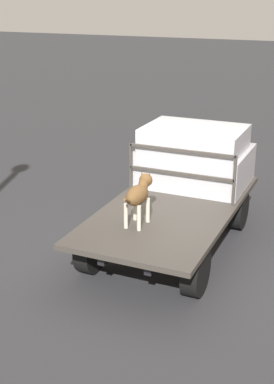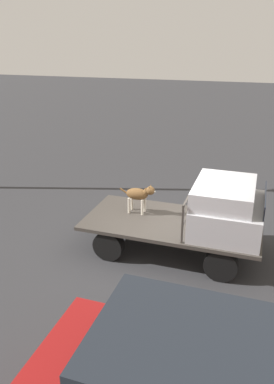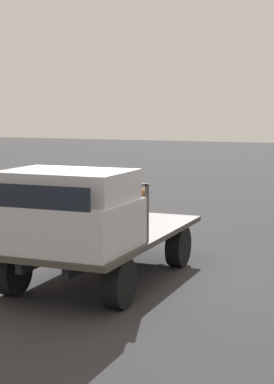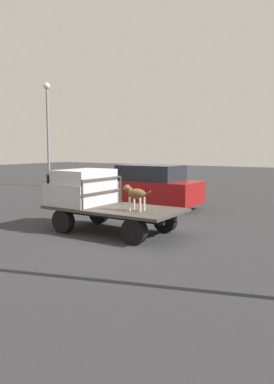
{
  "view_description": "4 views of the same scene",
  "coord_description": "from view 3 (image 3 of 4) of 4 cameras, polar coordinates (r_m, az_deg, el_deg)",
  "views": [
    {
      "loc": [
        -7.48,
        -2.68,
        3.96
      ],
      "look_at": [
        -0.91,
        0.2,
        1.26
      ],
      "focal_mm": 50.0,
      "sensor_mm": 36.0,
      "label": 1
    },
    {
      "loc": [
        1.67,
        -7.45,
        4.52
      ],
      "look_at": [
        -0.91,
        0.2,
        1.26
      ],
      "focal_mm": 35.0,
      "sensor_mm": 36.0,
      "label": 2
    },
    {
      "loc": [
        8.71,
        4.14,
        2.62
      ],
      "look_at": [
        -0.91,
        0.2,
        1.26
      ],
      "focal_mm": 60.0,
      "sensor_mm": 36.0,
      "label": 3
    },
    {
      "loc": [
        -6.28,
        8.57,
        2.43
      ],
      "look_at": [
        -0.91,
        0.2,
        1.26
      ],
      "focal_mm": 35.0,
      "sensor_mm": 36.0,
      "label": 4
    }
  ],
  "objects": [
    {
      "name": "flatbed_truck",
      "position": [
        9.86,
        -3.1,
        -4.64
      ],
      "size": [
        3.94,
        1.96,
        0.74
      ],
      "color": "black",
      "rests_on": "ground"
    },
    {
      "name": "truck_headboard",
      "position": [
        9.36,
        -4.22,
        -0.71
      ],
      "size": [
        0.04,
        1.84,
        0.83
      ],
      "color": "#3D3833",
      "rests_on": "flatbed_truck"
    },
    {
      "name": "truck_cab",
      "position": [
        8.71,
        -6.43,
        -1.72
      ],
      "size": [
        1.44,
        1.84,
        1.04
      ],
      "color": "#B7B7BC",
      "rests_on": "flatbed_truck"
    },
    {
      "name": "ground_plane",
      "position": [
        9.99,
        -3.08,
        -7.73
      ],
      "size": [
        80.0,
        80.0,
        0.0
      ],
      "primitive_type": "plane",
      "color": "#2D2D30"
    },
    {
      "name": "dog",
      "position": [
        10.42,
        -0.14,
        -0.32
      ],
      "size": [
        0.9,
        0.27,
        0.73
      ],
      "rotation": [
        0.0,
        0.0,
        -0.21
      ],
      "color": "beige",
      "rests_on": "flatbed_truck"
    }
  ]
}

